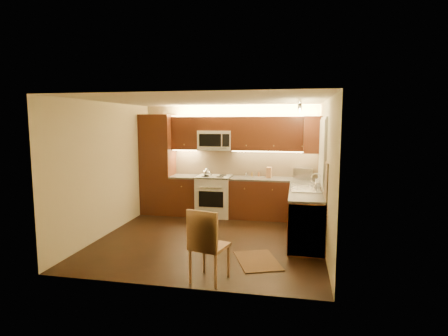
% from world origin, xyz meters
% --- Properties ---
extents(floor, '(4.00, 4.00, 0.01)m').
position_xyz_m(floor, '(0.00, 0.00, 0.00)').
color(floor, black).
rests_on(floor, ground).
extents(ceiling, '(4.00, 4.00, 0.01)m').
position_xyz_m(ceiling, '(0.00, 0.00, 2.50)').
color(ceiling, beige).
rests_on(ceiling, ground).
extents(wall_back, '(4.00, 0.01, 2.50)m').
position_xyz_m(wall_back, '(0.00, 2.00, 1.25)').
color(wall_back, beige).
rests_on(wall_back, ground).
extents(wall_front, '(4.00, 0.01, 2.50)m').
position_xyz_m(wall_front, '(0.00, -2.00, 1.25)').
color(wall_front, beige).
rests_on(wall_front, ground).
extents(wall_left, '(0.01, 4.00, 2.50)m').
position_xyz_m(wall_left, '(-2.00, 0.00, 1.25)').
color(wall_left, beige).
rests_on(wall_left, ground).
extents(wall_right, '(0.01, 4.00, 2.50)m').
position_xyz_m(wall_right, '(2.00, 0.00, 1.25)').
color(wall_right, beige).
rests_on(wall_right, ground).
extents(pantry, '(0.70, 0.60, 2.30)m').
position_xyz_m(pantry, '(-1.65, 1.70, 1.15)').
color(pantry, '#41200E').
rests_on(pantry, floor).
extents(base_cab_back_left, '(0.62, 0.60, 0.86)m').
position_xyz_m(base_cab_back_left, '(-0.99, 1.70, 0.43)').
color(base_cab_back_left, '#41200E').
rests_on(base_cab_back_left, floor).
extents(counter_back_left, '(0.62, 0.60, 0.04)m').
position_xyz_m(counter_back_left, '(-0.99, 1.70, 0.88)').
color(counter_back_left, '#373432').
rests_on(counter_back_left, base_cab_back_left).
extents(base_cab_back_right, '(1.92, 0.60, 0.86)m').
position_xyz_m(base_cab_back_right, '(1.04, 1.70, 0.43)').
color(base_cab_back_right, '#41200E').
rests_on(base_cab_back_right, floor).
extents(counter_back_right, '(1.92, 0.60, 0.04)m').
position_xyz_m(counter_back_right, '(1.04, 1.70, 0.88)').
color(counter_back_right, '#373432').
rests_on(counter_back_right, base_cab_back_right).
extents(base_cab_right, '(0.60, 2.00, 0.86)m').
position_xyz_m(base_cab_right, '(1.70, 0.40, 0.43)').
color(base_cab_right, '#41200E').
rests_on(base_cab_right, floor).
extents(counter_right, '(0.60, 2.00, 0.04)m').
position_xyz_m(counter_right, '(1.70, 0.40, 0.88)').
color(counter_right, '#373432').
rests_on(counter_right, base_cab_right).
extents(dishwasher, '(0.58, 0.60, 0.84)m').
position_xyz_m(dishwasher, '(1.70, -0.30, 0.43)').
color(dishwasher, silver).
rests_on(dishwasher, floor).
extents(backsplash_back, '(3.30, 0.02, 0.60)m').
position_xyz_m(backsplash_back, '(0.35, 1.99, 1.20)').
color(backsplash_back, tan).
rests_on(backsplash_back, wall_back).
extents(backsplash_right, '(0.02, 2.00, 0.60)m').
position_xyz_m(backsplash_right, '(1.99, 0.40, 1.20)').
color(backsplash_right, tan).
rests_on(backsplash_right, wall_right).
extents(upper_cab_back_left, '(0.62, 0.35, 0.75)m').
position_xyz_m(upper_cab_back_left, '(-0.99, 1.82, 1.88)').
color(upper_cab_back_left, '#41200E').
rests_on(upper_cab_back_left, wall_back).
extents(upper_cab_back_right, '(1.92, 0.35, 0.75)m').
position_xyz_m(upper_cab_back_right, '(1.04, 1.82, 1.88)').
color(upper_cab_back_right, '#41200E').
rests_on(upper_cab_back_right, wall_back).
extents(upper_cab_bridge, '(0.76, 0.35, 0.31)m').
position_xyz_m(upper_cab_bridge, '(-0.30, 1.82, 2.09)').
color(upper_cab_bridge, '#41200E').
rests_on(upper_cab_bridge, wall_back).
extents(upper_cab_right_corner, '(0.35, 0.50, 0.75)m').
position_xyz_m(upper_cab_right_corner, '(1.82, 1.40, 1.88)').
color(upper_cab_right_corner, '#41200E').
rests_on(upper_cab_right_corner, wall_right).
extents(stove, '(0.76, 0.65, 0.92)m').
position_xyz_m(stove, '(-0.30, 1.68, 0.46)').
color(stove, silver).
rests_on(stove, floor).
extents(microwave, '(0.76, 0.38, 0.44)m').
position_xyz_m(microwave, '(-0.30, 1.81, 1.72)').
color(microwave, silver).
rests_on(microwave, wall_back).
extents(window_frame, '(0.03, 1.44, 1.24)m').
position_xyz_m(window_frame, '(1.99, 0.55, 1.60)').
color(window_frame, silver).
rests_on(window_frame, wall_right).
extents(window_blinds, '(0.02, 1.36, 1.16)m').
position_xyz_m(window_blinds, '(1.97, 0.55, 1.60)').
color(window_blinds, silver).
rests_on(window_blinds, wall_right).
extents(sink, '(0.52, 0.86, 0.15)m').
position_xyz_m(sink, '(1.70, 0.55, 0.98)').
color(sink, silver).
rests_on(sink, counter_right).
extents(faucet, '(0.20, 0.04, 0.30)m').
position_xyz_m(faucet, '(1.88, 0.55, 1.05)').
color(faucet, silver).
rests_on(faucet, counter_right).
extents(track_light_bar, '(0.04, 1.20, 0.03)m').
position_xyz_m(track_light_bar, '(1.55, 0.40, 2.46)').
color(track_light_bar, silver).
rests_on(track_light_bar, ceiling).
extents(kettle, '(0.22, 0.22, 0.21)m').
position_xyz_m(kettle, '(-0.44, 1.57, 1.03)').
color(kettle, silver).
rests_on(kettle, stove).
extents(toaster_oven, '(0.44, 0.36, 0.24)m').
position_xyz_m(toaster_oven, '(1.68, 1.79, 1.02)').
color(toaster_oven, silver).
rests_on(toaster_oven, counter_back_right).
extents(knife_block, '(0.12, 0.18, 0.24)m').
position_xyz_m(knife_block, '(0.93, 1.77, 1.02)').
color(knife_block, '#9C6B46').
rests_on(knife_block, counter_back_right).
extents(spice_jar_a, '(0.06, 0.06, 0.10)m').
position_xyz_m(spice_jar_a, '(0.43, 1.83, 0.95)').
color(spice_jar_a, silver).
rests_on(spice_jar_a, counter_back_right).
extents(spice_jar_b, '(0.05, 0.05, 0.10)m').
position_xyz_m(spice_jar_b, '(0.53, 1.87, 0.95)').
color(spice_jar_b, brown).
rests_on(spice_jar_b, counter_back_right).
extents(spice_jar_c, '(0.05, 0.05, 0.09)m').
position_xyz_m(spice_jar_c, '(0.41, 1.84, 0.94)').
color(spice_jar_c, silver).
rests_on(spice_jar_c, counter_back_right).
extents(spice_jar_d, '(0.05, 0.05, 0.10)m').
position_xyz_m(spice_jar_d, '(0.68, 1.93, 0.95)').
color(spice_jar_d, brown).
rests_on(spice_jar_d, counter_back_right).
extents(soap_bottle, '(0.12, 0.12, 0.22)m').
position_xyz_m(soap_bottle, '(1.94, 0.80, 1.01)').
color(soap_bottle, silver).
rests_on(soap_bottle, counter_right).
extents(rug, '(0.86, 1.03, 0.01)m').
position_xyz_m(rug, '(0.96, -0.90, 0.01)').
color(rug, black).
rests_on(rug, floor).
extents(dining_chair, '(0.54, 0.54, 1.00)m').
position_xyz_m(dining_chair, '(0.40, -1.70, 0.50)').
color(dining_chair, '#9C6B46').
rests_on(dining_chair, floor).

